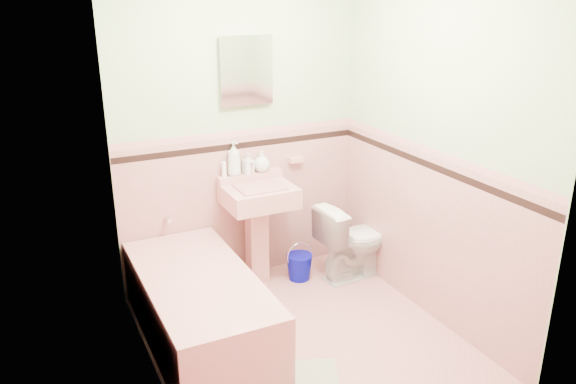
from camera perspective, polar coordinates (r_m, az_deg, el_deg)
name	(u,v)px	position (r m, az deg, el deg)	size (l,w,h in m)	color
floor	(304,339)	(4.05, 1.61, -14.53)	(2.20, 2.20, 0.00)	#D18A89
wall_back	(240,129)	(4.47, -4.84, 6.32)	(2.50, 2.50, 0.00)	#F3E4C6
wall_front	(420,230)	(2.65, 13.05, -3.74)	(2.50, 2.50, 0.00)	#F3E4C6
wall_left	(143,190)	(3.18, -14.31, 0.20)	(2.50, 2.50, 0.00)	#F3E4C6
wall_right	(434,147)	(4.06, 14.43, 4.36)	(2.50, 2.50, 0.00)	#F3E4C6
wainscot_back	(243,207)	(4.66, -4.56, -1.52)	(2.00, 2.00, 0.00)	#D3908E
wainscot_front	(408,350)	(2.97, 11.91, -15.26)	(2.00, 2.00, 0.00)	#D3908E
wainscot_left	(155,295)	(3.45, -13.20, -10.00)	(2.20, 2.20, 0.00)	#D3908E
wainscot_right	(425,234)	(4.26, 13.57, -4.11)	(2.20, 2.20, 0.00)	#D3908E
accent_back	(241,146)	(4.49, -4.71, 4.66)	(2.00, 2.00, 0.00)	black
accent_front	(415,255)	(2.71, 12.60, -6.13)	(2.00, 2.00, 0.00)	black
accent_left	(148,212)	(3.23, -13.81, -1.93)	(2.20, 2.20, 0.00)	black
accent_right	(430,166)	(4.08, 14.08, 2.58)	(2.20, 2.20, 0.00)	black
cap_back	(241,133)	(4.46, -4.75, 5.90)	(2.00, 2.00, 0.00)	#D1868A
cap_front	(417,235)	(2.67, 12.76, -4.20)	(2.00, 2.00, 0.00)	#D1868A
cap_left	(147,195)	(3.20, -13.95, -0.26)	(2.20, 2.20, 0.00)	#D1868A
cap_right	(432,152)	(4.05, 14.20, 3.93)	(2.20, 2.20, 0.00)	#D1868A
bathtub	(200,309)	(3.99, -8.84, -11.55)	(0.70, 1.50, 0.45)	tan
tub_faucet	(168,218)	(4.44, -11.96, -2.59)	(0.04, 0.04, 0.12)	silver
sink	(260,236)	(4.55, -2.84, -4.46)	(0.54, 0.48, 0.84)	tan
sink_faucet	(252,168)	(4.48, -3.67, 2.39)	(0.02, 0.02, 0.10)	silver
medicine_cabinet	(246,71)	(4.38, -4.25, 12.04)	(0.40, 0.04, 0.50)	white
soap_dish	(296,160)	(4.70, 0.78, 3.26)	(0.12, 0.07, 0.04)	tan
soap_bottle_left	(234,159)	(4.45, -5.44, 3.34)	(0.10, 0.11, 0.27)	#B2B2B2
soap_bottle_mid	(248,163)	(4.50, -4.03, 2.89)	(0.08, 0.08, 0.17)	#B2B2B2
soap_bottle_right	(262,161)	(4.54, -2.66, 3.11)	(0.13, 0.13, 0.17)	#B2B2B2
tube	(224,169)	(4.44, -6.43, 2.26)	(0.04, 0.04, 0.12)	white
toilet	(355,240)	(4.74, 6.69, -4.80)	(0.36, 0.64, 0.65)	white
bucket	(299,267)	(4.75, 1.14, -7.50)	(0.22, 0.22, 0.22)	#030590
shoe	(281,370)	(3.68, -0.67, -17.43)	(0.14, 0.07, 0.06)	#BF1E59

